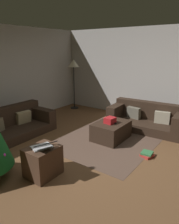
{
  "coord_description": "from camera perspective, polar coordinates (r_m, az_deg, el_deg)",
  "views": [
    {
      "loc": [
        -2.82,
        -2.03,
        2.02
      ],
      "look_at": [
        0.56,
        0.45,
        0.75
      ],
      "focal_mm": 33.98,
      "sensor_mm": 36.0,
      "label": 1
    }
  ],
  "objects": [
    {
      "name": "ground_plane",
      "position": [
        4.02,
        0.41,
        -13.31
      ],
      "size": [
        6.4,
        6.4,
        0.0
      ],
      "primitive_type": "plane",
      "color": "brown"
    },
    {
      "name": "corner_partition",
      "position": [
        6.34,
        17.51,
        9.54
      ],
      "size": [
        0.12,
        6.4,
        2.6
      ],
      "primitive_type": "cube",
      "color": "#B5B0AB",
      "rests_on": "ground_plane"
    },
    {
      "name": "couch_left",
      "position": [
        5.37,
        -20.18,
        -3.42
      ],
      "size": [
        1.9,
        0.92,
        0.67
      ],
      "rotation": [
        0.0,
        0.0,
        3.15
      ],
      "color": "#332319",
      "rests_on": "ground_plane"
    },
    {
      "name": "couch_right",
      "position": [
        5.67,
        15.2,
        -1.77
      ],
      "size": [
        0.95,
        1.91,
        0.67
      ],
      "rotation": [
        0.0,
        0.0,
        1.63
      ],
      "color": "#332319",
      "rests_on": "ground_plane"
    },
    {
      "name": "ottoman",
      "position": [
        4.91,
        5.82,
        -5.03
      ],
      "size": [
        0.85,
        0.63,
        0.4
      ],
      "primitive_type": "cube",
      "color": "#332319",
      "rests_on": "ground_plane"
    },
    {
      "name": "gift_box",
      "position": [
        4.78,
        5.56,
        -2.24
      ],
      "size": [
        0.25,
        0.22,
        0.13
      ],
      "primitive_type": "cube",
      "rotation": [
        0.0,
        0.0,
        -0.09
      ],
      "color": "red",
      "rests_on": "ottoman"
    },
    {
      "name": "tv_remote",
      "position": [
        4.82,
        6.39,
        -2.8
      ],
      "size": [
        0.09,
        0.17,
        0.02
      ],
      "primitive_type": "cube",
      "rotation": [
        0.0,
        0.0,
        -0.25
      ],
      "color": "black",
      "rests_on": "ottoman"
    },
    {
      "name": "side_table",
      "position": [
        3.63,
        -12.46,
        -12.82
      ],
      "size": [
        0.52,
        0.44,
        0.5
      ],
      "primitive_type": "cube",
      "color": "#4C3323",
      "rests_on": "ground_plane"
    },
    {
      "name": "laptop",
      "position": [
        3.44,
        -12.37,
        -8.89
      ],
      "size": [
        0.42,
        0.46,
        0.18
      ],
      "color": "silver",
      "rests_on": "side_table"
    },
    {
      "name": "book_stack",
      "position": [
        4.33,
        15.22,
        -10.95
      ],
      "size": [
        0.26,
        0.25,
        0.09
      ],
      "color": "#B7332D",
      "rests_on": "ground_plane"
    },
    {
      "name": "corner_lamp",
      "position": [
        7.21,
        -4.29,
        11.98
      ],
      "size": [
        0.36,
        0.36,
        1.66
      ],
      "color": "black",
      "rests_on": "ground_plane"
    },
    {
      "name": "area_rug",
      "position": [
        4.98,
        5.75,
        -7.13
      ],
      "size": [
        2.6,
        2.0,
        0.01
      ],
      "primitive_type": "cube",
      "color": "brown",
      "rests_on": "ground_plane"
    }
  ]
}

